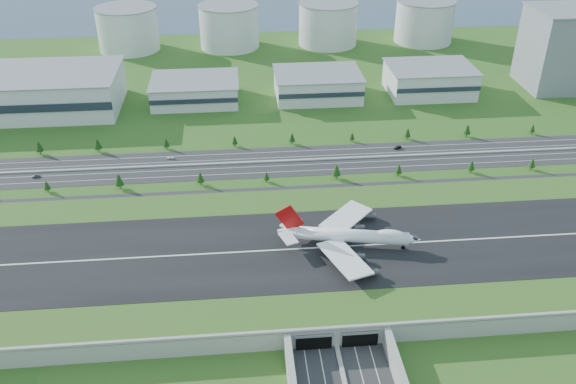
{
  "coord_description": "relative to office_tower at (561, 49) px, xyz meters",
  "views": [
    {
      "loc": [
        -32.51,
        -209.48,
        163.0
      ],
      "look_at": [
        -10.0,
        35.0,
        15.77
      ],
      "focal_mm": 38.0,
      "sensor_mm": 36.0,
      "label": 1
    }
  ],
  "objects": [
    {
      "name": "ground",
      "position": [
        -200.0,
        -195.0,
        -27.5
      ],
      "size": [
        1200.0,
        1200.0,
        0.0
      ],
      "primitive_type": "plane",
      "color": "#23571B",
      "rests_on": "ground"
    },
    {
      "name": "airfield_deck",
      "position": [
        -200.0,
        -195.09,
        -23.38
      ],
      "size": [
        520.0,
        100.0,
        9.2
      ],
      "color": "#969690",
      "rests_on": "ground"
    },
    {
      "name": "north_expressway",
      "position": [
        -200.0,
        -100.0,
        -27.44
      ],
      "size": [
        560.0,
        36.0,
        0.12
      ],
      "primitive_type": "cube",
      "color": "#28282B",
      "rests_on": "ground"
    },
    {
      "name": "tree_row",
      "position": [
        -201.5,
        -101.47,
        -23.02
      ],
      "size": [
        507.96,
        48.57,
        8.23
      ],
      "color": "#3D2819",
      "rests_on": "ground"
    },
    {
      "name": "hangar_west",
      "position": [
        -370.0,
        -10.0,
        -15.0
      ],
      "size": [
        120.0,
        60.0,
        25.0
      ],
      "primitive_type": "cube",
      "color": "silver",
      "rests_on": "ground"
    },
    {
      "name": "hangar_mid_a",
      "position": [
        -260.0,
        -5.0,
        -20.0
      ],
      "size": [
        58.0,
        42.0,
        15.0
      ],
      "primitive_type": "cube",
      "color": "silver",
      "rests_on": "ground"
    },
    {
      "name": "hangar_mid_b",
      "position": [
        -175.0,
        -5.0,
        -19.0
      ],
      "size": [
        58.0,
        42.0,
        17.0
      ],
      "primitive_type": "cube",
      "color": "silver",
      "rests_on": "ground"
    },
    {
      "name": "hangar_mid_c",
      "position": [
        -95.0,
        -5.0,
        -18.0
      ],
      "size": [
        58.0,
        42.0,
        19.0
      ],
      "primitive_type": "cube",
      "color": "silver",
      "rests_on": "ground"
    },
    {
      "name": "office_tower",
      "position": [
        0.0,
        0.0,
        0.0
      ],
      "size": [
        46.0,
        46.0,
        55.0
      ],
      "primitive_type": "cube",
      "color": "gray",
      "rests_on": "ground"
    },
    {
      "name": "fuel_tank_a",
      "position": [
        -320.0,
        115.0,
        -10.0
      ],
      "size": [
        50.0,
        50.0,
        35.0
      ],
      "primitive_type": "cylinder",
      "color": "silver",
      "rests_on": "ground"
    },
    {
      "name": "fuel_tank_b",
      "position": [
        -235.0,
        115.0,
        -10.0
      ],
      "size": [
        50.0,
        50.0,
        35.0
      ],
      "primitive_type": "cylinder",
      "color": "silver",
      "rests_on": "ground"
    },
    {
      "name": "fuel_tank_c",
      "position": [
        -150.0,
        115.0,
        -10.0
      ],
      "size": [
        50.0,
        50.0,
        35.0
      ],
      "primitive_type": "cylinder",
      "color": "silver",
      "rests_on": "ground"
    },
    {
      "name": "fuel_tank_d",
      "position": [
        -65.0,
        115.0,
        -10.0
      ],
      "size": [
        50.0,
        50.0,
        35.0
      ],
      "primitive_type": "cylinder",
      "color": "silver",
      "rests_on": "ground"
    },
    {
      "name": "boeing_747",
      "position": [
        -187.22,
        -194.48,
        -14.0
      ],
      "size": [
        61.9,
        57.98,
        19.32
      ],
      "rotation": [
        0.0,
        0.0,
        -0.19
      ],
      "color": "white",
      "rests_on": "airfield_deck"
    },
    {
      "name": "car_4",
      "position": [
        -342.12,
        -105.95,
        -26.64
      ],
      "size": [
        4.66,
        3.15,
        1.47
      ],
      "primitive_type": "imported",
      "rotation": [
        0.0,
        0.0,
        1.93
      ],
      "color": "#5A5A5F",
      "rests_on": "ground"
    },
    {
      "name": "car_5",
      "position": [
        -138.62,
        -90.35,
        -26.6
      ],
      "size": [
        4.99,
        3.37,
        1.56
      ],
      "primitive_type": "imported",
      "rotation": [
        0.0,
        0.0,
        -1.17
      ],
      "color": "black",
      "rests_on": "ground"
    },
    {
      "name": "car_7",
      "position": [
        -271.41,
        -91.18,
        -26.72
      ],
      "size": [
        4.84,
        2.85,
        1.32
      ],
      "primitive_type": "imported",
      "rotation": [
        0.0,
        0.0,
        -1.81
      ],
      "color": "silver",
      "rests_on": "ground"
    }
  ]
}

